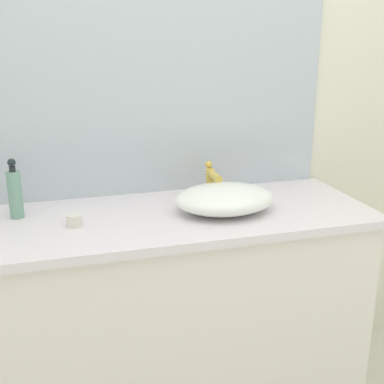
# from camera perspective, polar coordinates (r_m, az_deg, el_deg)

# --- Properties ---
(bathroom_wall_rear) EXTENTS (6.00, 0.06, 2.60)m
(bathroom_wall_rear) POSITION_cam_1_polar(r_m,az_deg,el_deg) (1.95, -3.03, 13.39)
(bathroom_wall_rear) COLOR silver
(bathroom_wall_rear) RESTS_ON ground
(vanity_counter) EXTENTS (1.54, 0.55, 0.85)m
(vanity_counter) POSITION_cam_1_polar(r_m,az_deg,el_deg) (1.91, -3.72, -14.68)
(vanity_counter) COLOR white
(vanity_counter) RESTS_ON ground
(wall_mirror_panel) EXTENTS (1.49, 0.01, 1.14)m
(wall_mirror_panel) POSITION_cam_1_polar(r_m,az_deg,el_deg) (1.88, -6.22, 16.74)
(wall_mirror_panel) COLOR #B2BCC6
(wall_mirror_panel) RESTS_ON vanity_counter
(sink_basin) EXTENTS (0.36, 0.28, 0.10)m
(sink_basin) POSITION_cam_1_polar(r_m,az_deg,el_deg) (1.74, 3.86, -0.78)
(sink_basin) COLOR white
(sink_basin) RESTS_ON vanity_counter
(faucet) EXTENTS (0.03, 0.14, 0.14)m
(faucet) POSITION_cam_1_polar(r_m,az_deg,el_deg) (1.87, 2.30, 1.56)
(faucet) COLOR gold
(faucet) RESTS_ON vanity_counter
(soap_dispenser) EXTENTS (0.05, 0.05, 0.21)m
(soap_dispenser) POSITION_cam_1_polar(r_m,az_deg,el_deg) (1.77, -20.06, -0.05)
(soap_dispenser) COLOR gray
(soap_dispenser) RESTS_ON vanity_counter
(candle_jar) EXTENTS (0.05, 0.05, 0.04)m
(candle_jar) POSITION_cam_1_polar(r_m,az_deg,el_deg) (1.65, -13.64, -3.27)
(candle_jar) COLOR silver
(candle_jar) RESTS_ON vanity_counter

